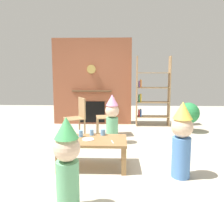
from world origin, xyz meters
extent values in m
plane|color=#BCB29E|center=(0.00, 0.00, 0.00)|extent=(12.00, 12.00, 0.00)
cube|color=#935138|center=(-0.48, 2.60, 1.20)|extent=(2.20, 0.18, 2.40)
cube|color=black|center=(-0.48, 2.50, 0.35)|extent=(0.70, 0.02, 0.60)
cube|color=brown|center=(-0.48, 2.46, 0.95)|extent=(1.10, 0.10, 0.04)
cylinder|color=tan|center=(-0.49, 2.48, 1.55)|extent=(0.24, 0.04, 0.24)
cube|color=#9E7A51|center=(0.76, 2.40, 0.95)|extent=(0.02, 0.28, 1.90)
cube|color=#9E7A51|center=(1.64, 2.40, 0.95)|extent=(0.02, 0.28, 1.90)
cube|color=#9E7A51|center=(1.20, 2.40, 0.25)|extent=(0.86, 0.28, 0.02)
cube|color=#9E7A51|center=(1.20, 2.40, 0.65)|extent=(0.86, 0.28, 0.02)
cube|color=#9E7A51|center=(1.20, 2.40, 1.05)|extent=(0.86, 0.28, 0.02)
cube|color=#9E7A51|center=(1.20, 2.40, 1.45)|extent=(0.86, 0.28, 0.02)
cube|color=#B23333|center=(0.83, 2.40, 0.35)|extent=(0.03, 0.20, 0.18)
cube|color=#3359A5|center=(0.88, 2.40, 0.36)|extent=(0.03, 0.20, 0.19)
cube|color=#3F8C4C|center=(0.83, 2.40, 0.76)|extent=(0.03, 0.20, 0.19)
cube|color=gold|center=(0.87, 2.40, 0.77)|extent=(0.03, 0.20, 0.21)
cube|color=#8C4C99|center=(0.83, 2.40, 1.14)|extent=(0.02, 0.20, 0.17)
cube|color=#D87F3F|center=(0.87, 2.40, 1.16)|extent=(0.04, 0.20, 0.21)
cube|color=olive|center=(-0.12, -0.37, 0.42)|extent=(1.05, 0.61, 0.04)
cube|color=olive|center=(-0.60, -0.63, 0.20)|extent=(0.07, 0.07, 0.40)
cube|color=olive|center=(0.35, -0.63, 0.20)|extent=(0.07, 0.07, 0.40)
cube|color=olive|center=(-0.60, -0.11, 0.20)|extent=(0.07, 0.07, 0.40)
cube|color=olive|center=(0.35, -0.11, 0.20)|extent=(0.07, 0.07, 0.40)
cylinder|color=#669EE0|center=(0.02, -0.14, 0.49)|extent=(0.08, 0.08, 0.10)
cylinder|color=#669EE0|center=(-0.17, -0.14, 0.49)|extent=(0.07, 0.07, 0.09)
cylinder|color=#669EE0|center=(-0.33, -0.24, 0.50)|extent=(0.07, 0.07, 0.10)
cylinder|color=white|center=(-0.19, -0.40, 0.45)|extent=(0.18, 0.18, 0.01)
cylinder|color=white|center=(-0.53, -0.48, 0.45)|extent=(0.19, 0.19, 0.01)
cone|color=#EAC68C|center=(-0.44, -0.19, 0.49)|extent=(0.10, 0.10, 0.08)
cube|color=silver|center=(0.19, -0.50, 0.45)|extent=(0.05, 0.15, 0.01)
cylinder|color=#66B27F|center=(-0.26, -1.48, 0.27)|extent=(0.25, 0.25, 0.55)
sphere|color=beige|center=(-0.26, -1.48, 0.69)|extent=(0.28, 0.28, 0.28)
cone|color=#4CB766|center=(-0.26, -1.48, 0.91)|extent=(0.25, 0.25, 0.23)
cylinder|color=#4C7FC6|center=(1.16, -0.67, 0.29)|extent=(0.26, 0.26, 0.58)
sphere|color=beige|center=(1.16, -0.67, 0.73)|extent=(0.30, 0.30, 0.30)
cone|color=#F2D14C|center=(1.16, -0.67, 0.96)|extent=(0.27, 0.27, 0.24)
cylinder|color=#66B27F|center=(0.14, 0.80, 0.27)|extent=(0.25, 0.25, 0.55)
sphere|color=beige|center=(0.14, 0.80, 0.69)|extent=(0.28, 0.28, 0.28)
cone|color=pink|center=(0.14, 0.80, 0.91)|extent=(0.26, 0.26, 0.23)
cube|color=#9E7A51|center=(-0.73, 1.19, 0.44)|extent=(0.54, 0.54, 0.02)
cube|color=#9E7A51|center=(-0.56, 1.28, 0.68)|extent=(0.22, 0.36, 0.45)
cylinder|color=#9E7A51|center=(-0.97, 1.26, 0.21)|extent=(0.04, 0.04, 0.43)
cylinder|color=#9E7A51|center=(-0.80, 0.95, 0.21)|extent=(0.04, 0.04, 0.43)
cylinder|color=#9E7A51|center=(-0.66, 1.44, 0.21)|extent=(0.04, 0.04, 0.43)
cylinder|color=#9E7A51|center=(-0.48, 1.12, 0.21)|extent=(0.04, 0.04, 0.43)
cube|color=#9E7A51|center=(-0.04, 1.38, 0.44)|extent=(0.46, 0.46, 0.02)
cube|color=#9E7A51|center=(0.14, 1.41, 0.68)|extent=(0.09, 0.40, 0.45)
cylinder|color=#9E7A51|center=(-0.25, 1.53, 0.21)|extent=(0.04, 0.04, 0.43)
cylinder|color=#9E7A51|center=(-0.19, 1.17, 0.21)|extent=(0.04, 0.04, 0.43)
cylinder|color=#9E7A51|center=(0.11, 1.59, 0.21)|extent=(0.04, 0.04, 0.43)
cylinder|color=#9E7A51|center=(0.16, 1.23, 0.21)|extent=(0.04, 0.04, 0.43)
cylinder|color=beige|center=(2.00, 1.76, 0.13)|extent=(0.21, 0.21, 0.25)
sphere|color=#298343|center=(2.00, 1.76, 0.47)|extent=(0.52, 0.52, 0.52)
camera|label=1|loc=(0.28, -3.73, 1.49)|focal=35.96mm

